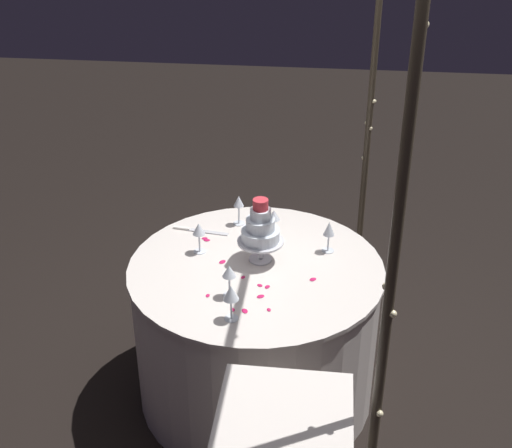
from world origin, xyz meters
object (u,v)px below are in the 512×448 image
object	(u,v)px
main_table	(256,331)
wine_glass_4	(231,294)
cake_knife	(197,230)
wine_glass_3	(229,273)
wine_glass_2	(239,203)
decorative_arch	(380,141)
tiered_cake	(260,230)
wine_glass_1	(329,230)
wine_glass_0	(199,231)
wine_glass_5	(274,217)

from	to	relation	value
main_table	wine_glass_4	bearing A→B (deg)	-7.30
wine_glass_4	cake_knife	xyz separation A→B (m)	(-0.72, -0.29, -0.12)
wine_glass_3	wine_glass_2	bearing A→B (deg)	-175.57
decorative_arch	main_table	distance (m)	1.16
tiered_cake	wine_glass_1	world-z (taller)	tiered_cake
tiered_cake	wine_glass_0	size ratio (longest dim) A/B	2.06
wine_glass_4	cake_knife	world-z (taller)	wine_glass_4
wine_glass_2	main_table	bearing A→B (deg)	18.88
wine_glass_2	wine_glass_3	world-z (taller)	wine_glass_2
wine_glass_3	main_table	bearing A→B (deg)	161.15
cake_knife	wine_glass_2	bearing A→B (deg)	117.03
wine_glass_2	decorative_arch	bearing A→B (deg)	58.63
wine_glass_1	wine_glass_3	bearing A→B (deg)	-44.03
wine_glass_1	cake_knife	bearing A→B (deg)	-100.01
wine_glass_3	wine_glass_4	size ratio (longest dim) A/B	0.94
wine_glass_2	wine_glass_5	size ratio (longest dim) A/B	1.24
wine_glass_5	cake_knife	size ratio (longest dim) A/B	0.44
main_table	wine_glass_4	size ratio (longest dim) A/B	7.30
decorative_arch	tiered_cake	bearing A→B (deg)	-96.58
decorative_arch	tiered_cake	xyz separation A→B (m)	(-0.06, -0.51, -0.49)
tiered_cake	wine_glass_0	bearing A→B (deg)	-97.48
wine_glass_0	wine_glass_1	xyz separation A→B (m)	(-0.08, 0.62, -0.00)
decorative_arch	cake_knife	bearing A→B (deg)	-109.07
wine_glass_3	wine_glass_5	bearing A→B (deg)	166.42
wine_glass_0	wine_glass_1	world-z (taller)	wine_glass_1
cake_knife	tiered_cake	bearing A→B (deg)	55.97
wine_glass_1	wine_glass_4	bearing A→B (deg)	-32.80
main_table	wine_glass_1	distance (m)	0.62
wine_glass_5	wine_glass_1	bearing A→B (deg)	62.87
tiered_cake	wine_glass_4	distance (m)	0.48
decorative_arch	wine_glass_4	bearing A→B (deg)	-53.94
main_table	wine_glass_1	xyz separation A→B (m)	(-0.18, 0.33, 0.50)
main_table	wine_glass_2	bearing A→B (deg)	-161.12
main_table	wine_glass_5	xyz separation A→B (m)	(-0.32, 0.05, 0.48)
wine_glass_1	wine_glass_5	xyz separation A→B (m)	(-0.14, -0.28, -0.02)
decorative_arch	tiered_cake	size ratio (longest dim) A/B	6.81
wine_glass_1	wine_glass_2	world-z (taller)	wine_glass_2
main_table	wine_glass_2	xyz separation A→B (m)	(-0.40, -0.14, 0.50)
main_table	wine_glass_4	distance (m)	0.66
decorative_arch	wine_glass_5	world-z (taller)	decorative_arch
tiered_cake	cake_knife	world-z (taller)	tiered_cake
cake_knife	wine_glass_0	bearing A→B (deg)	14.84
main_table	wine_glass_2	distance (m)	0.66
wine_glass_4	tiered_cake	bearing A→B (deg)	171.92
cake_knife	main_table	bearing A→B (deg)	48.82
tiered_cake	wine_glass_1	size ratio (longest dim) A/B	2.01
wine_glass_2	wine_glass_5	xyz separation A→B (m)	(0.08, 0.19, -0.02)
tiered_cake	cake_knife	distance (m)	0.46
tiered_cake	wine_glass_2	distance (m)	0.38
wine_glass_2	wine_glass_3	bearing A→B (deg)	4.43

